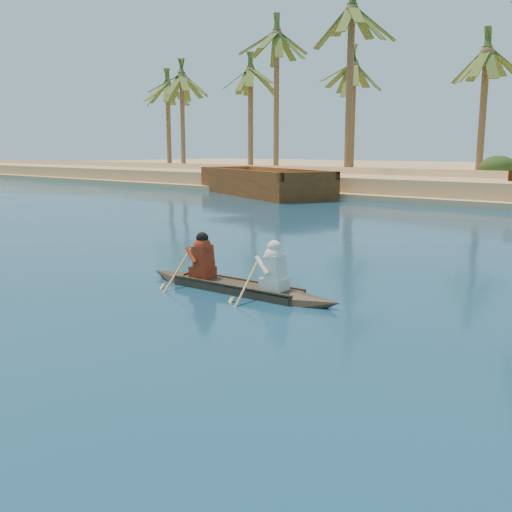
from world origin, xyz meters
The scene contains 2 objects.
canoe centered at (-8.00, 0.83, 0.27)m, with size 5.14×0.95×1.41m.
barge_left centered at (-24.44, 22.00, 0.72)m, with size 12.99×8.82×2.06m.
Camera 1 is at (0.06, -8.22, 3.07)m, focal length 40.00 mm.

